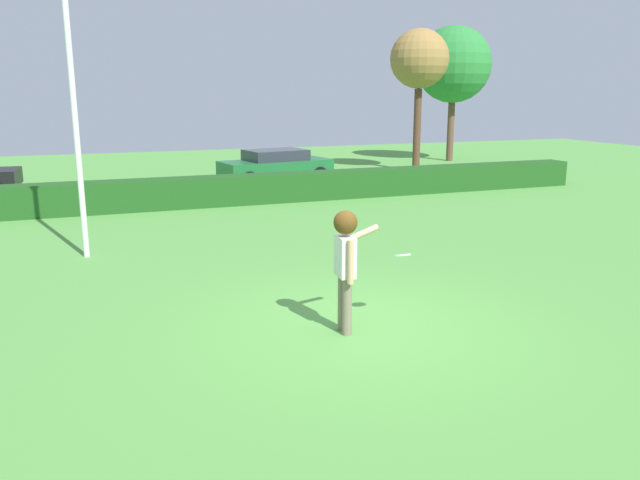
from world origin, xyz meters
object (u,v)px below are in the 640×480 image
object	(u,v)px
frisbee	(402,255)
bare_elm_tree	(419,60)
parked_car_green	(276,164)
person	(346,256)
lamppost	(73,92)
willow_tree	(454,65)

from	to	relation	value
frisbee	bare_elm_tree	distance (m)	19.46
parked_car_green	bare_elm_tree	size ratio (longest dim) A/B	0.74
person	lamppost	size ratio (longest dim) A/B	0.29
person	lamppost	xyz separation A→B (m)	(-3.42, 5.90, 2.24)
parked_car_green	willow_tree	xyz separation A→B (m)	(10.48, 4.41, 3.99)
willow_tree	bare_elm_tree	distance (m)	4.79
lamppost	parked_car_green	size ratio (longest dim) A/B	1.39
person	willow_tree	bearing A→B (deg)	54.44
willow_tree	lamppost	bearing A→B (deg)	-141.73
parked_car_green	bare_elm_tree	bearing A→B (deg)	10.84
frisbee	parked_car_green	distance (m)	15.50
frisbee	willow_tree	distance (m)	23.95
person	bare_elm_tree	bearing A→B (deg)	57.85
lamppost	willow_tree	xyz separation A→B (m)	(17.51, 13.81, 1.29)
bare_elm_tree	parked_car_green	bearing A→B (deg)	-169.16
frisbee	parked_car_green	size ratio (longest dim) A/B	0.06
willow_tree	frisbee	bearing A→B (deg)	-123.82
frisbee	bare_elm_tree	bearing A→B (deg)	60.11
parked_car_green	bare_elm_tree	distance (m)	8.02
bare_elm_tree	frisbee	bearing A→B (deg)	-119.89
frisbee	willow_tree	size ratio (longest dim) A/B	0.04
parked_car_green	willow_tree	world-z (taller)	willow_tree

